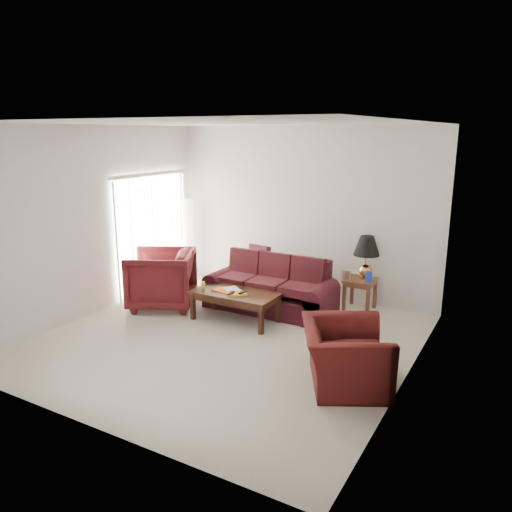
{
  "coord_description": "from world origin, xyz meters",
  "views": [
    {
      "loc": [
        3.63,
        -5.57,
        2.89
      ],
      "look_at": [
        0.0,
        0.85,
        1.05
      ],
      "focal_mm": 35.0,
      "sensor_mm": 36.0,
      "label": 1
    }
  ],
  "objects_px": {
    "end_table": "(360,294)",
    "coffee_table": "(235,306)",
    "sofa": "(270,285)",
    "armchair_left": "(161,279)",
    "armchair_right": "(345,356)",
    "floor_lamp": "(188,240)"
  },
  "relations": [
    {
      "from": "armchair_left",
      "to": "coffee_table",
      "type": "relative_size",
      "value": 0.8
    },
    {
      "from": "end_table",
      "to": "armchair_left",
      "type": "distance_m",
      "value": 3.33
    },
    {
      "from": "armchair_right",
      "to": "coffee_table",
      "type": "relative_size",
      "value": 0.82
    },
    {
      "from": "sofa",
      "to": "coffee_table",
      "type": "relative_size",
      "value": 1.59
    },
    {
      "from": "armchair_left",
      "to": "armchair_right",
      "type": "distance_m",
      "value": 3.76
    },
    {
      "from": "sofa",
      "to": "coffee_table",
      "type": "bearing_deg",
      "value": -106.32
    },
    {
      "from": "armchair_left",
      "to": "coffee_table",
      "type": "distance_m",
      "value": 1.46
    },
    {
      "from": "sofa",
      "to": "floor_lamp",
      "type": "relative_size",
      "value": 1.31
    },
    {
      "from": "end_table",
      "to": "floor_lamp",
      "type": "relative_size",
      "value": 0.33
    },
    {
      "from": "end_table",
      "to": "armchair_right",
      "type": "distance_m",
      "value": 2.63
    },
    {
      "from": "end_table",
      "to": "coffee_table",
      "type": "distance_m",
      "value": 2.11
    },
    {
      "from": "coffee_table",
      "to": "end_table",
      "type": "bearing_deg",
      "value": 48.5
    },
    {
      "from": "floor_lamp",
      "to": "armchair_left",
      "type": "xyz_separation_m",
      "value": [
        0.58,
        -1.54,
        -0.33
      ]
    },
    {
      "from": "sofa",
      "to": "armchair_right",
      "type": "relative_size",
      "value": 1.94
    },
    {
      "from": "sofa",
      "to": "armchair_right",
      "type": "bearing_deg",
      "value": -39.26
    },
    {
      "from": "sofa",
      "to": "end_table",
      "type": "distance_m",
      "value": 1.51
    },
    {
      "from": "floor_lamp",
      "to": "armchair_left",
      "type": "height_order",
      "value": "floor_lamp"
    },
    {
      "from": "armchair_left",
      "to": "coffee_table",
      "type": "bearing_deg",
      "value": 63.76
    },
    {
      "from": "sofa",
      "to": "armchair_left",
      "type": "relative_size",
      "value": 2.0
    },
    {
      "from": "sofa",
      "to": "floor_lamp",
      "type": "height_order",
      "value": "floor_lamp"
    },
    {
      "from": "floor_lamp",
      "to": "armchair_right",
      "type": "distance_m",
      "value": 4.95
    },
    {
      "from": "armchair_right",
      "to": "armchair_left",
      "type": "bearing_deg",
      "value": 45.95
    }
  ]
}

